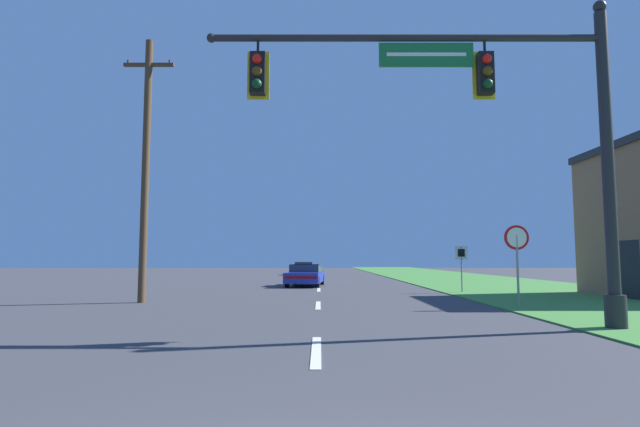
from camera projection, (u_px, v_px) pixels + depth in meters
name	position (u px, v px, depth m)	size (l,w,h in m)	color
grass_verge_right	(483.00, 282.00, 32.05)	(10.00, 110.00, 0.04)	#428438
road_center_line	(320.00, 290.00, 24.11)	(0.16, 34.80, 0.01)	silver
signal_mast	(506.00, 126.00, 11.02)	(9.11, 0.47, 7.31)	#232326
car_ahead	(307.00, 275.00, 27.72)	(2.20, 4.60, 1.19)	black
far_car	(305.00, 268.00, 46.54)	(1.82, 4.21, 1.19)	black
stop_sign	(518.00, 247.00, 15.31)	(0.76, 0.07, 2.50)	gray
route_sign_post	(462.00, 258.00, 22.19)	(0.55, 0.06, 2.03)	gray
utility_pole_near	(147.00, 164.00, 17.65)	(1.80, 0.26, 9.38)	#4C3823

